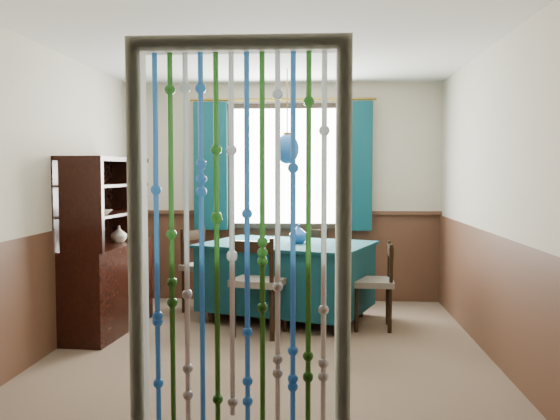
# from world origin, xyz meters

# --- Properties ---
(floor) EXTENTS (4.00, 4.00, 0.00)m
(floor) POSITION_xyz_m (0.00, 0.00, 0.00)
(floor) COLOR brown
(floor) RESTS_ON ground
(ceiling) EXTENTS (4.00, 4.00, 0.00)m
(ceiling) POSITION_xyz_m (0.00, 0.00, 2.50)
(ceiling) COLOR silver
(ceiling) RESTS_ON ground
(wall_back) EXTENTS (3.60, 0.00, 3.60)m
(wall_back) POSITION_xyz_m (0.00, 2.00, 1.25)
(wall_back) COLOR #BCB29A
(wall_back) RESTS_ON ground
(wall_front) EXTENTS (3.60, 0.00, 3.60)m
(wall_front) POSITION_xyz_m (0.00, -2.00, 1.25)
(wall_front) COLOR #BCB29A
(wall_front) RESTS_ON ground
(wall_left) EXTENTS (0.00, 4.00, 4.00)m
(wall_left) POSITION_xyz_m (-1.80, 0.00, 1.25)
(wall_left) COLOR #BCB29A
(wall_left) RESTS_ON ground
(wall_right) EXTENTS (0.00, 4.00, 4.00)m
(wall_right) POSITION_xyz_m (1.80, 0.00, 1.25)
(wall_right) COLOR #BCB29A
(wall_right) RESTS_ON ground
(wainscot_back) EXTENTS (3.60, 0.00, 3.60)m
(wainscot_back) POSITION_xyz_m (0.00, 1.99, 0.50)
(wainscot_back) COLOR #45281A
(wainscot_back) RESTS_ON ground
(wainscot_front) EXTENTS (3.60, 0.00, 3.60)m
(wainscot_front) POSITION_xyz_m (0.00, -1.99, 0.50)
(wainscot_front) COLOR #45281A
(wainscot_front) RESTS_ON ground
(wainscot_left) EXTENTS (0.00, 4.00, 4.00)m
(wainscot_left) POSITION_xyz_m (-1.79, 0.00, 0.50)
(wainscot_left) COLOR #45281A
(wainscot_left) RESTS_ON ground
(wainscot_right) EXTENTS (0.00, 4.00, 4.00)m
(wainscot_right) POSITION_xyz_m (1.79, 0.00, 0.50)
(wainscot_right) COLOR #45281A
(wainscot_right) RESTS_ON ground
(window) EXTENTS (1.32, 0.12, 1.42)m
(window) POSITION_xyz_m (0.00, 1.95, 1.55)
(window) COLOR black
(window) RESTS_ON wall_back
(doorway) EXTENTS (1.16, 0.12, 2.18)m
(doorway) POSITION_xyz_m (0.00, -1.94, 1.05)
(doorway) COLOR silver
(doorway) RESTS_ON ground
(dining_table) EXTENTS (1.89, 1.59, 0.77)m
(dining_table) POSITION_xyz_m (0.10, 1.05, 0.45)
(dining_table) COLOR #0B3039
(dining_table) RESTS_ON floor
(chair_near) EXTENTS (0.55, 0.54, 0.91)m
(chair_near) POSITION_xyz_m (-0.13, 0.42, 0.48)
(chair_near) COLOR black
(chair_near) RESTS_ON floor
(chair_far) EXTENTS (0.58, 0.57, 0.87)m
(chair_far) POSITION_xyz_m (0.27, 1.68, 0.46)
(chair_far) COLOR black
(chair_far) RESTS_ON floor
(chair_left) EXTENTS (0.57, 0.58, 0.89)m
(chair_left) POSITION_xyz_m (-0.81, 1.38, 0.47)
(chair_left) COLOR black
(chair_left) RESTS_ON floor
(chair_right) EXTENTS (0.41, 0.43, 0.82)m
(chair_right) POSITION_xyz_m (0.95, 0.74, 0.44)
(chair_right) COLOR black
(chair_right) RESTS_ON floor
(sideboard) EXTENTS (0.53, 1.27, 1.62)m
(sideboard) POSITION_xyz_m (-1.57, 0.48, 0.57)
(sideboard) COLOR black
(sideboard) RESTS_ON floor
(pendant_lamp) EXTENTS (0.24, 0.24, 0.94)m
(pendant_lamp) POSITION_xyz_m (0.10, 1.05, 1.72)
(pendant_lamp) COLOR olive
(pendant_lamp) RESTS_ON ceiling
(vase_table) EXTENTS (0.22, 0.22, 0.17)m
(vase_table) POSITION_xyz_m (0.21, 1.05, 0.86)
(vase_table) COLOR #154793
(vase_table) RESTS_ON dining_table
(bowl_shelf) EXTENTS (0.27, 0.27, 0.05)m
(bowl_shelf) POSITION_xyz_m (-1.51, 0.17, 1.13)
(bowl_shelf) COLOR beige
(bowl_shelf) RESTS_ON sideboard
(vase_sideboard) EXTENTS (0.22, 0.22, 0.18)m
(vase_sideboard) POSITION_xyz_m (-1.51, 0.69, 0.90)
(vase_sideboard) COLOR beige
(vase_sideboard) RESTS_ON sideboard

